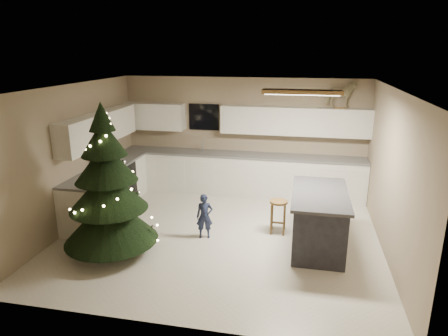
# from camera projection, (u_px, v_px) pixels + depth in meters

# --- Properties ---
(ground_plane) EXTENTS (5.50, 5.50, 0.00)m
(ground_plane) POSITION_uv_depth(u_px,v_px,m) (220.00, 235.00, 7.13)
(ground_plane) COLOR beige
(room_shell) EXTENTS (5.52, 5.02, 2.61)m
(room_shell) POSITION_uv_depth(u_px,v_px,m) (221.00, 139.00, 6.63)
(room_shell) COLOR gray
(room_shell) RESTS_ON ground_plane
(cabinetry) EXTENTS (5.50, 3.20, 2.00)m
(cabinetry) POSITION_uv_depth(u_px,v_px,m) (195.00, 166.00, 8.64)
(cabinetry) COLOR white
(cabinetry) RESTS_ON ground_plane
(island) EXTENTS (0.90, 1.70, 0.95)m
(island) POSITION_uv_depth(u_px,v_px,m) (318.00, 219.00, 6.62)
(island) COLOR black
(island) RESTS_ON ground_plane
(bar_stool) EXTENTS (0.32, 0.32, 0.61)m
(bar_stool) POSITION_uv_depth(u_px,v_px,m) (278.00, 209.00, 7.11)
(bar_stool) COLOR olive
(bar_stool) RESTS_ON ground_plane
(christmas_tree) EXTENTS (1.54, 1.48, 2.46)m
(christmas_tree) POSITION_uv_depth(u_px,v_px,m) (108.00, 194.00, 6.25)
(christmas_tree) COLOR #3F2816
(christmas_tree) RESTS_ON ground_plane
(toddler) EXTENTS (0.33, 0.26, 0.79)m
(toddler) POSITION_uv_depth(u_px,v_px,m) (205.00, 216.00, 6.94)
(toddler) COLOR #122037
(toddler) RESTS_ON ground_plane
(rocking_horse) EXTENTS (0.67, 0.42, 0.55)m
(rocking_horse) POSITION_uv_depth(u_px,v_px,m) (341.00, 95.00, 8.27)
(rocking_horse) COLOR olive
(rocking_horse) RESTS_ON cabinetry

